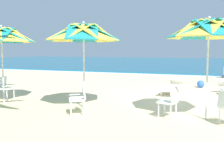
# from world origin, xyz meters

# --- Properties ---
(ground_plane) EXTENTS (80.00, 80.00, 0.00)m
(ground_plane) POSITION_xyz_m (0.00, 0.00, 0.00)
(ground_plane) COLOR beige
(sea) EXTENTS (80.00, 36.00, 0.10)m
(sea) POSITION_xyz_m (0.00, 27.28, 0.05)
(sea) COLOR #19607F
(sea) RESTS_ON ground
(surf_foam) EXTENTS (80.00, 0.70, 0.01)m
(surf_foam) POSITION_xyz_m (0.00, 8.98, 0.01)
(surf_foam) COLOR white
(surf_foam) RESTS_ON ground
(beach_umbrella_0) EXTENTS (2.21, 2.21, 2.74)m
(beach_umbrella_0) POSITION_xyz_m (0.62, -2.33, 2.38)
(beach_umbrella_0) COLOR silver
(beach_umbrella_0) RESTS_ON ground
(plastic_chair_1) EXTENTS (0.58, 0.56, 0.87)m
(plastic_chair_1) POSITION_xyz_m (-0.32, -2.52, 0.50)
(plastic_chair_1) COLOR white
(plastic_chair_1) RESTS_ON ground
(beach_umbrella_1) EXTENTS (2.35, 2.35, 2.75)m
(beach_umbrella_1) POSITION_xyz_m (-3.01, -2.28, 2.37)
(beach_umbrella_1) COLOR silver
(beach_umbrella_1) RESTS_ON ground
(plastic_chair_2) EXTENTS (0.62, 0.61, 0.87)m
(plastic_chair_2) POSITION_xyz_m (-2.84, -2.98, 0.50)
(plastic_chair_2) COLOR white
(plastic_chair_2) RESTS_ON ground
(beach_umbrella_2) EXTENTS (2.28, 2.28, 2.72)m
(beach_umbrella_2) POSITION_xyz_m (-6.05, -2.49, 2.35)
(beach_umbrella_2) COLOR silver
(beach_umbrella_2) RESTS_ON ground
(plastic_chair_3) EXTENTS (0.47, 0.44, 0.87)m
(plastic_chair_3) POSITION_xyz_m (-6.37, -2.08, 0.50)
(plastic_chair_3) COLOR white
(plastic_chair_3) RESTS_ON ground
(sun_lounger_1) EXTENTS (0.90, 2.21, 0.62)m
(sun_lounger_1) POSITION_xyz_m (-0.58, 1.37, 0.28)
(sun_lounger_1) COLOR white
(sun_lounger_1) RESTS_ON ground
(beach_ball) EXTENTS (0.36, 0.36, 0.36)m
(beach_ball) POSITION_xyz_m (0.61, 3.41, 0.18)
(beach_ball) COLOR blue
(beach_ball) RESTS_ON ground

